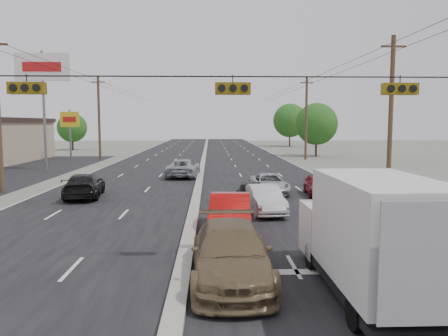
{
  "coord_description": "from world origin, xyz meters",
  "views": [
    {
      "loc": [
        0.84,
        -13.03,
        4.43
      ],
      "look_at": [
        1.51,
        8.68,
        2.2
      ],
      "focal_mm": 35.0,
      "sensor_mm": 36.0,
      "label": 1
    }
  ],
  "objects_px": {
    "queue_car_c": "(269,184)",
    "pole_sign_billboard": "(43,75)",
    "utility_pole_right_c": "(306,118)",
    "utility_pole_right_b": "(391,113)",
    "tan_sedan": "(231,254)",
    "red_sedan": "(230,214)",
    "box_truck": "(370,235)",
    "queue_car_d": "(380,210)",
    "queue_car_a": "(251,194)",
    "oncoming_near": "(84,186)",
    "utility_pole_left_c": "(99,118)",
    "queue_car_b": "(264,200)",
    "queue_car_e": "(319,185)",
    "pole_sign_far": "(70,123)",
    "oncoming_far": "(183,168)",
    "tree_right_mid": "(316,124)",
    "tree_right_far": "(290,120)",
    "tree_left_far": "(72,128)"
  },
  "relations": [
    {
      "from": "queue_car_c",
      "to": "pole_sign_billboard",
      "type": "bearing_deg",
      "value": 141.03
    },
    {
      "from": "utility_pole_right_c",
      "to": "utility_pole_right_b",
      "type": "bearing_deg",
      "value": -90.0
    },
    {
      "from": "tan_sedan",
      "to": "red_sedan",
      "type": "relative_size",
      "value": 1.16
    },
    {
      "from": "box_truck",
      "to": "queue_car_d",
      "type": "xyz_separation_m",
      "value": [
        3.24,
        7.49,
        -0.88
      ]
    },
    {
      "from": "queue_car_c",
      "to": "queue_car_a",
      "type": "bearing_deg",
      "value": -113.63
    },
    {
      "from": "pole_sign_billboard",
      "to": "oncoming_near",
      "type": "distance_m",
      "value": 18.76
    },
    {
      "from": "queue_car_c",
      "to": "utility_pole_left_c",
      "type": "bearing_deg",
      "value": 120.5
    },
    {
      "from": "oncoming_near",
      "to": "queue_car_d",
      "type": "bearing_deg",
      "value": 144.53
    },
    {
      "from": "queue_car_b",
      "to": "queue_car_e",
      "type": "distance_m",
      "value": 6.52
    },
    {
      "from": "pole_sign_far",
      "to": "oncoming_far",
      "type": "bearing_deg",
      "value": -49.63
    },
    {
      "from": "tree_right_mid",
      "to": "queue_car_a",
      "type": "distance_m",
      "value": 37.11
    },
    {
      "from": "queue_car_c",
      "to": "pole_sign_far",
      "type": "bearing_deg",
      "value": 125.57
    },
    {
      "from": "utility_pole_right_c",
      "to": "tree_right_mid",
      "type": "relative_size",
      "value": 1.4
    },
    {
      "from": "red_sedan",
      "to": "utility_pole_right_b",
      "type": "bearing_deg",
      "value": 47.57
    },
    {
      "from": "tree_right_far",
      "to": "tan_sedan",
      "type": "height_order",
      "value": "tree_right_far"
    },
    {
      "from": "pole_sign_far",
      "to": "oncoming_near",
      "type": "bearing_deg",
      "value": -70.99
    },
    {
      "from": "queue_car_e",
      "to": "tree_right_far",
      "type": "bearing_deg",
      "value": 85.4
    },
    {
      "from": "pole_sign_billboard",
      "to": "tan_sedan",
      "type": "distance_m",
      "value": 34.15
    },
    {
      "from": "utility_pole_right_c",
      "to": "pole_sign_billboard",
      "type": "bearing_deg",
      "value": -156.04
    },
    {
      "from": "tree_left_far",
      "to": "box_truck",
      "type": "relative_size",
      "value": 0.98
    },
    {
      "from": "queue_car_a",
      "to": "oncoming_far",
      "type": "relative_size",
      "value": 0.72
    },
    {
      "from": "tree_left_far",
      "to": "queue_car_b",
      "type": "xyz_separation_m",
      "value": [
        25.5,
        -51.82,
        -3.04
      ]
    },
    {
      "from": "queue_car_b",
      "to": "red_sedan",
      "type": "bearing_deg",
      "value": -122.1
    },
    {
      "from": "tree_right_far",
      "to": "box_truck",
      "type": "height_order",
      "value": "tree_right_far"
    },
    {
      "from": "pole_sign_far",
      "to": "box_truck",
      "type": "distance_m",
      "value": 47.29
    },
    {
      "from": "pole_sign_far",
      "to": "red_sedan",
      "type": "relative_size",
      "value": 1.29
    },
    {
      "from": "queue_car_b",
      "to": "oncoming_far",
      "type": "xyz_separation_m",
      "value": [
        -4.9,
        14.65,
        0.06
      ]
    },
    {
      "from": "pole_sign_billboard",
      "to": "red_sedan",
      "type": "height_order",
      "value": "pole_sign_billboard"
    },
    {
      "from": "utility_pole_right_c",
      "to": "oncoming_far",
      "type": "bearing_deg",
      "value": -128.99
    },
    {
      "from": "tree_left_far",
      "to": "oncoming_near",
      "type": "relative_size",
      "value": 1.24
    },
    {
      "from": "tree_right_far",
      "to": "red_sedan",
      "type": "distance_m",
      "value": 67.26
    },
    {
      "from": "pole_sign_billboard",
      "to": "tan_sedan",
      "type": "xyz_separation_m",
      "value": [
        15.9,
        -29.12,
        -8.09
      ]
    },
    {
      "from": "box_truck",
      "to": "queue_car_d",
      "type": "bearing_deg",
      "value": 66.19
    },
    {
      "from": "pole_sign_billboard",
      "to": "box_truck",
      "type": "height_order",
      "value": "pole_sign_billboard"
    },
    {
      "from": "tree_right_far",
      "to": "queue_car_b",
      "type": "relative_size",
      "value": 1.99
    },
    {
      "from": "utility_pole_left_c",
      "to": "utility_pole_right_b",
      "type": "bearing_deg",
      "value": -45.0
    },
    {
      "from": "tree_right_mid",
      "to": "oncoming_near",
      "type": "relative_size",
      "value": 1.44
    },
    {
      "from": "box_truck",
      "to": "utility_pole_right_b",
      "type": "bearing_deg",
      "value": 65.88
    },
    {
      "from": "utility_pole_right_c",
      "to": "pole_sign_far",
      "type": "xyz_separation_m",
      "value": [
        -28.5,
        -0.0,
        -0.7
      ]
    },
    {
      "from": "queue_car_d",
      "to": "box_truck",
      "type": "bearing_deg",
      "value": -107.05
    },
    {
      "from": "tan_sedan",
      "to": "queue_car_e",
      "type": "bearing_deg",
      "value": 66.53
    },
    {
      "from": "tan_sedan",
      "to": "queue_car_a",
      "type": "height_order",
      "value": "tan_sedan"
    },
    {
      "from": "queue_car_b",
      "to": "utility_pole_left_c",
      "type": "bearing_deg",
      "value": 111.09
    },
    {
      "from": "box_truck",
      "to": "utility_pole_left_c",
      "type": "bearing_deg",
      "value": 111.92
    },
    {
      "from": "queue_car_c",
      "to": "queue_car_d",
      "type": "xyz_separation_m",
      "value": [
        3.58,
        -8.97,
        0.12
      ]
    },
    {
      "from": "pole_sign_billboard",
      "to": "pole_sign_far",
      "type": "distance_m",
      "value": 12.89
    },
    {
      "from": "pole_sign_far",
      "to": "oncoming_near",
      "type": "xyz_separation_m",
      "value": [
        9.3,
        -26.99,
        -3.69
      ]
    },
    {
      "from": "utility_pole_right_b",
      "to": "tan_sedan",
      "type": "bearing_deg",
      "value": -124.55
    },
    {
      "from": "box_truck",
      "to": "queue_car_b",
      "type": "xyz_separation_m",
      "value": [
        -1.37,
        10.53,
        -0.94
      ]
    },
    {
      "from": "utility_pole_left_c",
      "to": "tan_sedan",
      "type": "distance_m",
      "value": 43.62
    }
  ]
}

